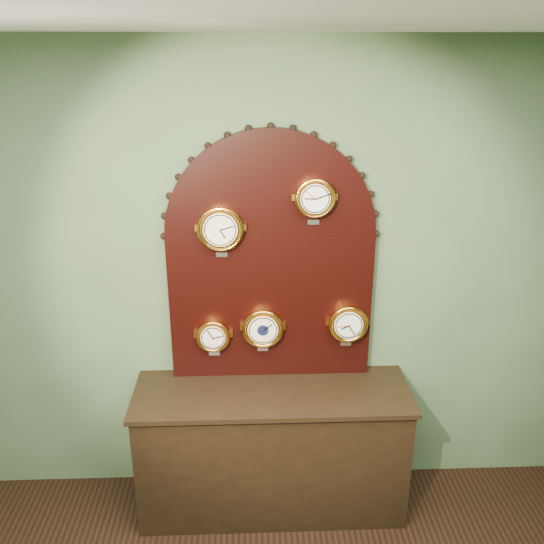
{
  "coord_description": "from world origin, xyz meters",
  "views": [
    {
      "loc": [
        -0.11,
        -0.7,
        2.73
      ],
      "look_at": [
        0.0,
        2.25,
        1.58
      ],
      "focal_mm": 38.31,
      "sensor_mm": 36.0,
      "label": 1
    }
  ],
  "objects_px": {
    "shop_counter": "(272,451)",
    "display_board": "(271,252)",
    "arabic_clock": "(315,198)",
    "hygrometer": "(213,335)",
    "barometer": "(263,328)",
    "tide_clock": "(348,323)",
    "roman_clock": "(220,228)"
  },
  "relations": [
    {
      "from": "hygrometer",
      "to": "barometer",
      "type": "distance_m",
      "value": 0.3
    },
    {
      "from": "arabic_clock",
      "to": "hygrometer",
      "type": "xyz_separation_m",
      "value": [
        -0.58,
        0.0,
        -0.83
      ]
    },
    {
      "from": "tide_clock",
      "to": "barometer",
      "type": "bearing_deg",
      "value": -179.96
    },
    {
      "from": "roman_clock",
      "to": "hygrometer",
      "type": "xyz_separation_m",
      "value": [
        -0.06,
        0.0,
        -0.66
      ]
    },
    {
      "from": "display_board",
      "to": "tide_clock",
      "type": "relative_size",
      "value": 5.4
    },
    {
      "from": "shop_counter",
      "to": "display_board",
      "type": "relative_size",
      "value": 1.05
    },
    {
      "from": "roman_clock",
      "to": "arabic_clock",
      "type": "relative_size",
      "value": 1.13
    },
    {
      "from": "arabic_clock",
      "to": "barometer",
      "type": "xyz_separation_m",
      "value": [
        -0.29,
        -0.0,
        -0.79
      ]
    },
    {
      "from": "barometer",
      "to": "tide_clock",
      "type": "xyz_separation_m",
      "value": [
        0.51,
        0.0,
        0.02
      ]
    },
    {
      "from": "hygrometer",
      "to": "barometer",
      "type": "bearing_deg",
      "value": -0.24
    },
    {
      "from": "barometer",
      "to": "tide_clock",
      "type": "height_order",
      "value": "tide_clock"
    },
    {
      "from": "display_board",
      "to": "tide_clock",
      "type": "xyz_separation_m",
      "value": [
        0.46,
        -0.07,
        -0.43
      ]
    },
    {
      "from": "display_board",
      "to": "barometer",
      "type": "xyz_separation_m",
      "value": [
        -0.05,
        -0.07,
        -0.45
      ]
    },
    {
      "from": "shop_counter",
      "to": "arabic_clock",
      "type": "distance_m",
      "value": 1.59
    },
    {
      "from": "roman_clock",
      "to": "tide_clock",
      "type": "height_order",
      "value": "roman_clock"
    },
    {
      "from": "roman_clock",
      "to": "arabic_clock",
      "type": "distance_m",
      "value": 0.55
    },
    {
      "from": "shop_counter",
      "to": "barometer",
      "type": "distance_m",
      "value": 0.79
    },
    {
      "from": "shop_counter",
      "to": "hygrometer",
      "type": "xyz_separation_m",
      "value": [
        -0.35,
        0.15,
        0.73
      ]
    },
    {
      "from": "shop_counter",
      "to": "hygrometer",
      "type": "relative_size",
      "value": 6.35
    },
    {
      "from": "arabic_clock",
      "to": "barometer",
      "type": "bearing_deg",
      "value": -179.87
    },
    {
      "from": "roman_clock",
      "to": "barometer",
      "type": "height_order",
      "value": "roman_clock"
    },
    {
      "from": "arabic_clock",
      "to": "tide_clock",
      "type": "height_order",
      "value": "arabic_clock"
    },
    {
      "from": "shop_counter",
      "to": "arabic_clock",
      "type": "xyz_separation_m",
      "value": [
        0.24,
        0.15,
        1.56
      ]
    },
    {
      "from": "roman_clock",
      "to": "arabic_clock",
      "type": "height_order",
      "value": "arabic_clock"
    },
    {
      "from": "hygrometer",
      "to": "arabic_clock",
      "type": "bearing_deg",
      "value": -0.06
    },
    {
      "from": "roman_clock",
      "to": "hygrometer",
      "type": "relative_size",
      "value": 1.22
    },
    {
      "from": "shop_counter",
      "to": "barometer",
      "type": "bearing_deg",
      "value": 107.95
    },
    {
      "from": "shop_counter",
      "to": "tide_clock",
      "type": "relative_size",
      "value": 5.65
    },
    {
      "from": "hygrometer",
      "to": "tide_clock",
      "type": "relative_size",
      "value": 0.89
    },
    {
      "from": "barometer",
      "to": "hygrometer",
      "type": "bearing_deg",
      "value": 179.76
    },
    {
      "from": "barometer",
      "to": "tide_clock",
      "type": "bearing_deg",
      "value": 0.04
    },
    {
      "from": "display_board",
      "to": "barometer",
      "type": "relative_size",
      "value": 5.2
    }
  ]
}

